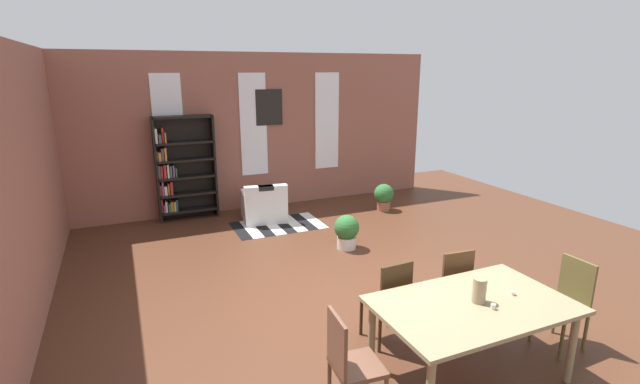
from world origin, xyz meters
TOP-DOWN VIEW (x-y plane):
  - ground_plane at (0.00, 0.00)m, footprint 11.91×11.91m
  - back_wall_brick at (0.00, 4.64)m, footprint 8.04×0.12m
  - window_pane_0 at (-1.64, 4.57)m, footprint 0.55×0.02m
  - window_pane_1 at (0.00, 4.57)m, footprint 0.55×0.02m
  - window_pane_2 at (1.64, 4.57)m, footprint 0.55×0.02m
  - dining_table at (0.30, -1.58)m, footprint 1.80×1.10m
  - vase_on_table at (0.35, -1.58)m, footprint 0.13×0.13m
  - tealight_candle_0 at (0.38, -1.73)m, footprint 0.04×0.04m
  - tealight_candle_1 at (0.74, -1.61)m, footprint 0.04×0.04m
  - dining_chair_far_right at (0.69, -0.80)m, footprint 0.43×0.43m
  - dining_chair_far_left at (-0.10, -0.80)m, footprint 0.42×0.42m
  - dining_chair_head_left at (-0.98, -1.57)m, footprint 0.43×0.43m
  - dining_chair_head_right at (1.57, -1.58)m, footprint 0.41×0.41m
  - bookshelf_tall at (-1.50, 4.40)m, footprint 1.11×0.29m
  - armchair_white at (-0.10, 3.68)m, footprint 0.90×0.90m
  - potted_plant_by_shelf at (0.70, 1.74)m, footprint 0.41×0.41m
  - potted_plant_corner at (2.35, 3.29)m, footprint 0.40×0.40m
  - striped_rug at (0.03, 3.26)m, footprint 1.64×1.02m
  - framed_picture at (0.34, 4.56)m, footprint 0.56×0.03m

SIDE VIEW (x-z plane):
  - ground_plane at x=0.00m, z-range 0.00..0.00m
  - striped_rug at x=0.03m, z-range 0.00..0.01m
  - armchair_white at x=-0.10m, z-range -0.10..0.65m
  - potted_plant_by_shelf at x=0.70m, z-range 0.02..0.59m
  - potted_plant_corner at x=2.35m, z-range 0.03..0.58m
  - dining_chair_far_right at x=0.69m, z-range 0.04..0.99m
  - dining_chair_far_left at x=-0.10m, z-range 0.04..0.99m
  - dining_chair_head_left at x=-0.98m, z-range 0.04..0.99m
  - dining_chair_head_right at x=1.57m, z-range 0.04..0.99m
  - dining_table at x=0.30m, z-range 0.31..1.07m
  - tealight_candle_1 at x=0.74m, z-range 0.77..0.80m
  - tealight_candle_0 at x=0.38m, z-range 0.77..0.82m
  - vase_on_table at x=0.35m, z-range 0.77..1.00m
  - bookshelf_tall at x=-1.50m, z-range -0.01..1.99m
  - back_wall_brick at x=0.00m, z-range 0.00..3.16m
  - window_pane_0 at x=-1.64m, z-range 0.71..2.77m
  - window_pane_1 at x=0.00m, z-range 0.71..2.77m
  - window_pane_2 at x=1.64m, z-range 0.71..2.77m
  - framed_picture at x=0.34m, z-range 1.72..2.44m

